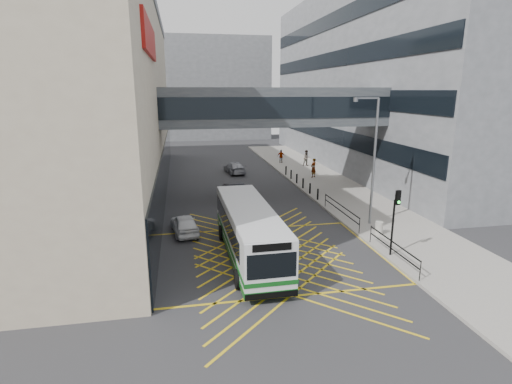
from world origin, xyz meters
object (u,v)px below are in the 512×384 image
car_silver (235,167)px  pedestrian_c (281,156)px  traffic_light (395,213)px  pedestrian_a (313,168)px  car_dark (234,192)px  street_lamp (372,154)px  pedestrian_b (307,158)px  bus (249,230)px  litter_bin (379,228)px  car_white (185,224)px

car_silver → pedestrian_c: size_ratio=2.59×
car_silver → traffic_light: traffic_light is taller
car_silver → pedestrian_a: (7.50, -4.34, 0.48)m
car_silver → pedestrian_a: 8.68m
car_dark → pedestrian_a: 11.26m
pedestrian_c → car_silver: bearing=52.1°
pedestrian_a → street_lamp: bearing=49.7°
car_silver → pedestrian_c: pedestrian_c is taller
street_lamp → pedestrian_b: (2.45, 20.82, -3.76)m
bus → traffic_light: size_ratio=2.80×
car_dark → pedestrian_c: (7.91, 15.42, 0.22)m
bus → pedestrian_a: (9.80, 18.19, -0.40)m
bus → litter_bin: size_ratio=12.72×
bus → pedestrian_c: bus is taller
pedestrian_c → car_white: bearing=79.3°
pedestrian_b → bus: bearing=-115.1°
pedestrian_c → pedestrian_b: bearing=150.7°
street_lamp → pedestrian_c: (0.03, 23.39, -3.88)m
car_white → pedestrian_a: size_ratio=2.03×
car_white → pedestrian_b: (14.43, 19.99, 0.46)m
litter_bin → pedestrian_c: (0.25, 25.41, 0.40)m
car_white → pedestrian_b: 24.66m
litter_bin → car_dark: bearing=127.5°
car_silver → litter_bin: car_silver is taller
traffic_light → pedestrian_b: size_ratio=1.98×
car_dark → bus: bearing=86.8°
car_white → traffic_light: (10.88, -6.01, 1.90)m
bus → car_dark: bearing=85.5°
litter_bin → pedestrian_b: 23.00m
bus → car_silver: (2.30, 22.53, -0.88)m
traffic_light → pedestrian_c: size_ratio=2.27×
car_white → car_dark: bearing=-128.1°
car_dark → car_silver: (1.56, 11.01, -0.10)m
traffic_light → pedestrian_c: (1.13, 28.56, -1.57)m
pedestrian_b → pedestrian_c: size_ratio=1.15×
bus → pedestrian_a: bearing=60.9°
car_white → pedestrian_c: (12.01, 22.55, 0.34)m
bus → car_dark: 11.57m
pedestrian_b → pedestrian_c: 3.53m
car_dark → pedestrian_b: 16.49m
pedestrian_b → pedestrian_a: bearing=-102.2°
car_white → traffic_light: traffic_light is taller
bus → car_silver: bus is taller
pedestrian_a → car_dark: bearing=0.6°
car_white → pedestrian_c: pedestrian_c is taller
bus → car_white: bus is taller
car_dark → traffic_light: size_ratio=1.30×
car_white → pedestrian_b: pedestrian_b is taller
bus → street_lamp: 9.89m
litter_bin → pedestrian_a: size_ratio=0.41×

